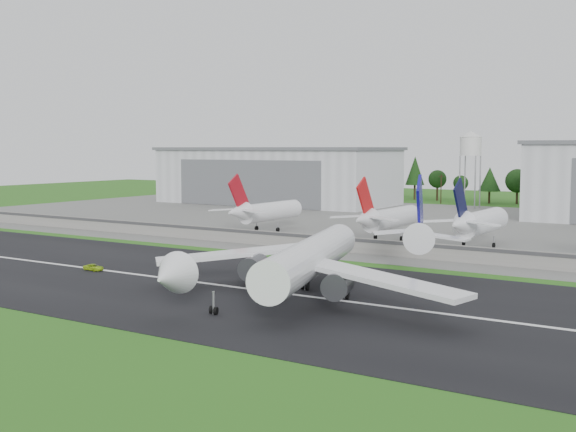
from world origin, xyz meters
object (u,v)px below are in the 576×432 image
Objects in this scene: ground_vehicle at (94,267)px; parked_jet_navy at (477,222)px; main_airliner at (308,266)px; parked_jet_red_a at (264,211)px; parked_jet_red_b at (386,218)px.

parked_jet_navy is at bearing -33.48° from ground_vehicle.
main_airliner is 86.00m from parked_jet_red_a.
ground_vehicle is 0.13× the size of parked_jet_red_a.
parked_jet_navy is (4.63, 66.96, 1.16)m from main_airliner.
ground_vehicle is at bearing -15.92° from main_airliner.
main_airliner is 1.86× the size of parked_jet_red_a.
parked_jet_red_b is 22.56m from parked_jet_navy.
main_airliner is 1.86× the size of parked_jet_red_b.
main_airliner is at bearing -75.00° from parked_jet_red_b.
ground_vehicle is at bearing -126.91° from parked_jet_navy.
main_airliner is 67.13m from parked_jet_navy.
parked_jet_red_b is 1.00× the size of parked_jet_navy.
ground_vehicle is 84.84m from parked_jet_navy.
parked_jet_red_a reaches higher than ground_vehicle.
parked_jet_navy is (22.56, 0.04, 0.20)m from parked_jet_red_b.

